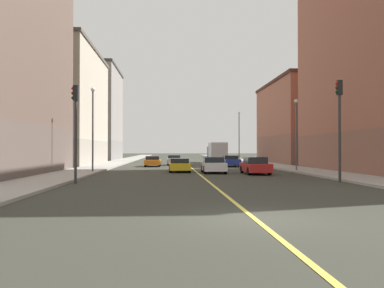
{
  "coord_description": "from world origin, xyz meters",
  "views": [
    {
      "loc": [
        -2.47,
        -11.69,
        1.99
      ],
      "look_at": [
        0.89,
        47.32,
        2.78
      ],
      "focal_mm": 38.65,
      "sensor_mm": 36.0,
      "label": 1
    }
  ],
  "objects_px": {
    "building_left_mid": "(310,123)",
    "car_white": "(213,165)",
    "street_lamp_right_near": "(93,120)",
    "car_blue": "(230,161)",
    "building_right_distant": "(87,114)",
    "traffic_light_right_near": "(75,120)",
    "car_red": "(255,166)",
    "street_lamp_left_near": "(296,126)",
    "street_lamp_left_far": "(239,132)",
    "car_yellow": "(179,165)",
    "traffic_light_left_near": "(339,116)",
    "building_right_midblock": "(53,107)",
    "car_orange": "(153,161)",
    "box_truck": "(217,152)",
    "car_silver": "(174,160)"
  },
  "relations": [
    {
      "from": "building_left_mid",
      "to": "car_white",
      "type": "bearing_deg",
      "value": -125.58
    },
    {
      "from": "street_lamp_left_near",
      "to": "car_white",
      "type": "xyz_separation_m",
      "value": [
        -7.55,
        -1.24,
        -3.38
      ]
    },
    {
      "from": "street_lamp_left_far",
      "to": "building_right_distant",
      "type": "bearing_deg",
      "value": 155.44
    },
    {
      "from": "car_silver",
      "to": "car_white",
      "type": "bearing_deg",
      "value": -80.04
    },
    {
      "from": "street_lamp_right_near",
      "to": "building_right_midblock",
      "type": "bearing_deg",
      "value": 113.85
    },
    {
      "from": "street_lamp_right_near",
      "to": "car_white",
      "type": "relative_size",
      "value": 1.71
    },
    {
      "from": "street_lamp_right_near",
      "to": "car_yellow",
      "type": "relative_size",
      "value": 1.64
    },
    {
      "from": "building_right_midblock",
      "to": "street_lamp_left_far",
      "type": "distance_m",
      "value": 28.78
    },
    {
      "from": "building_left_mid",
      "to": "car_white",
      "type": "relative_size",
      "value": 4.64
    },
    {
      "from": "car_orange",
      "to": "box_truck",
      "type": "distance_m",
      "value": 16.16
    },
    {
      "from": "car_orange",
      "to": "car_white",
      "type": "height_order",
      "value": "car_white"
    },
    {
      "from": "building_left_mid",
      "to": "street_lamp_left_near",
      "type": "relative_size",
      "value": 3.05
    },
    {
      "from": "car_orange",
      "to": "box_truck",
      "type": "height_order",
      "value": "box_truck"
    },
    {
      "from": "car_white",
      "to": "traffic_light_right_near",
      "type": "bearing_deg",
      "value": -131.54
    },
    {
      "from": "building_right_distant",
      "to": "traffic_light_left_near",
      "type": "height_order",
      "value": "building_right_distant"
    },
    {
      "from": "street_lamp_right_near",
      "to": "car_blue",
      "type": "height_order",
      "value": "street_lamp_right_near"
    },
    {
      "from": "traffic_light_left_near",
      "to": "car_white",
      "type": "height_order",
      "value": "traffic_light_left_near"
    },
    {
      "from": "car_yellow",
      "to": "box_truck",
      "type": "height_order",
      "value": "box_truck"
    },
    {
      "from": "traffic_light_right_near",
      "to": "car_white",
      "type": "bearing_deg",
      "value": 48.46
    },
    {
      "from": "car_orange",
      "to": "traffic_light_right_near",
      "type": "bearing_deg",
      "value": -98.44
    },
    {
      "from": "traffic_light_right_near",
      "to": "car_white",
      "type": "distance_m",
      "value": 14.28
    },
    {
      "from": "street_lamp_left_far",
      "to": "car_orange",
      "type": "height_order",
      "value": "street_lamp_left_far"
    },
    {
      "from": "street_lamp_left_far",
      "to": "car_yellow",
      "type": "bearing_deg",
      "value": -109.5
    },
    {
      "from": "car_red",
      "to": "car_white",
      "type": "xyz_separation_m",
      "value": [
        -3.19,
        1.88,
        0.0
      ]
    },
    {
      "from": "car_white",
      "to": "building_right_midblock",
      "type": "bearing_deg",
      "value": 133.0
    },
    {
      "from": "building_right_midblock",
      "to": "street_lamp_left_near",
      "type": "bearing_deg",
      "value": -35.79
    },
    {
      "from": "traffic_light_right_near",
      "to": "box_truck",
      "type": "bearing_deg",
      "value": 71.22
    },
    {
      "from": "building_right_distant",
      "to": "car_orange",
      "type": "xyz_separation_m",
      "value": [
        13.37,
        -29.44,
        -8.01
      ]
    },
    {
      "from": "traffic_light_left_near",
      "to": "traffic_light_right_near",
      "type": "bearing_deg",
      "value": 180.0
    },
    {
      "from": "car_orange",
      "to": "building_right_midblock",
      "type": "bearing_deg",
      "value": 153.75
    },
    {
      "from": "traffic_light_right_near",
      "to": "car_red",
      "type": "relative_size",
      "value": 1.28
    },
    {
      "from": "box_truck",
      "to": "building_right_distant",
      "type": "bearing_deg",
      "value": 144.34
    },
    {
      "from": "building_right_distant",
      "to": "car_yellow",
      "type": "bearing_deg",
      "value": -68.69
    },
    {
      "from": "building_right_midblock",
      "to": "car_yellow",
      "type": "height_order",
      "value": "building_right_midblock"
    },
    {
      "from": "building_left_mid",
      "to": "building_right_distant",
      "type": "xyz_separation_m",
      "value": [
        -35.37,
        20.4,
        2.79
      ]
    },
    {
      "from": "street_lamp_left_near",
      "to": "car_white",
      "type": "bearing_deg",
      "value": -170.66
    },
    {
      "from": "car_red",
      "to": "building_right_midblock",
      "type": "bearing_deg",
      "value": 134.92
    },
    {
      "from": "street_lamp_left_near",
      "to": "car_orange",
      "type": "distance_m",
      "value": 18.55
    },
    {
      "from": "building_right_midblock",
      "to": "street_lamp_left_far",
      "type": "relative_size",
      "value": 2.64
    },
    {
      "from": "box_truck",
      "to": "street_lamp_right_near",
      "type": "bearing_deg",
      "value": -117.35
    },
    {
      "from": "building_left_mid",
      "to": "traffic_light_right_near",
      "type": "relative_size",
      "value": 3.36
    },
    {
      "from": "traffic_light_right_near",
      "to": "car_orange",
      "type": "bearing_deg",
      "value": 81.56
    },
    {
      "from": "street_lamp_left_near",
      "to": "box_truck",
      "type": "bearing_deg",
      "value": 98.9
    },
    {
      "from": "street_lamp_left_far",
      "to": "car_silver",
      "type": "distance_m",
      "value": 17.64
    },
    {
      "from": "street_lamp_left_near",
      "to": "car_blue",
      "type": "relative_size",
      "value": 1.39
    },
    {
      "from": "car_red",
      "to": "car_white",
      "type": "distance_m",
      "value": 3.7
    },
    {
      "from": "car_white",
      "to": "box_truck",
      "type": "height_order",
      "value": "box_truck"
    },
    {
      "from": "building_left_mid",
      "to": "street_lamp_left_far",
      "type": "relative_size",
      "value": 2.43
    },
    {
      "from": "street_lamp_left_near",
      "to": "street_lamp_right_near",
      "type": "xyz_separation_m",
      "value": [
        -17.79,
        -0.73,
        0.42
      ]
    },
    {
      "from": "car_silver",
      "to": "car_white",
      "type": "relative_size",
      "value": 1.05
    }
  ]
}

